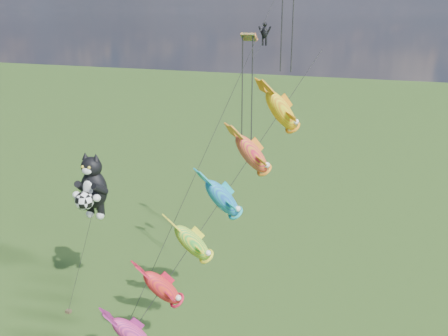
% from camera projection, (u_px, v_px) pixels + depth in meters
% --- Properties ---
extents(cat_kite_rig, '(2.58, 4.07, 11.75)m').
position_uv_depth(cat_kite_rig, '(92.00, 187.00, 36.08)').
color(cat_kite_rig, '#4F4528').
rests_on(cat_kite_rig, ground).
extents(fish_windsock_rig, '(10.56, 12.13, 19.44)m').
position_uv_depth(fish_windsock_rig, '(207.00, 221.00, 26.02)').
color(fish_windsock_rig, '#4F4528').
rests_on(fish_windsock_rig, ground).
extents(parafoil_rig, '(7.47, 16.35, 26.38)m').
position_uv_depth(parafoil_rig, '(261.00, 38.00, 31.66)').
color(parafoil_rig, '#4F4528').
rests_on(parafoil_rig, ground).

